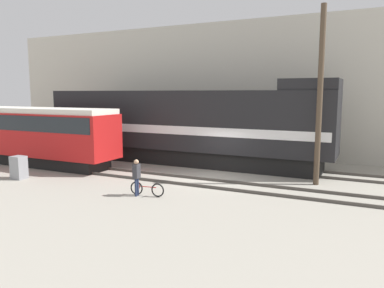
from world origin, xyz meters
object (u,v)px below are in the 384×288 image
Objects in this scene: bicycle at (147,189)px; freight_locomotive at (183,125)px; signal_box at (19,167)px; person at (137,174)px; streetcar at (38,133)px; utility_pole_left at (320,97)px.

freight_locomotive is at bearing 105.39° from bicycle.
freight_locomotive is 8.17m from bicycle.
signal_box reaches higher than bicycle.
person is at bearing -154.40° from bicycle.
bicycle is 1.35× the size of signal_box.
freight_locomotive is 11.56× the size of bicycle.
person reaches higher than bicycle.
streetcar is 1.26× the size of utility_pole_left.
bicycle is 9.21m from utility_pole_left.
streetcar is at bearing 160.90° from person.
bicycle is at bearing 0.93° from signal_box.
freight_locomotive is at bearing 53.47° from signal_box.
signal_box is at bearing -158.92° from utility_pole_left.
streetcar is (-7.76, -4.52, -0.39)m from freight_locomotive.
streetcar is at bearing 122.36° from signal_box.
utility_pole_left is (16.21, 2.26, 2.25)m from streetcar.
bicycle is at bearing -17.36° from streetcar.
freight_locomotive reaches higher than signal_box.
streetcar is 6.70× the size of person.
person is (-0.40, -0.19, 0.67)m from bicycle.
utility_pole_left is (6.36, 5.34, 3.98)m from bicycle.
bicycle is 7.82m from signal_box.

